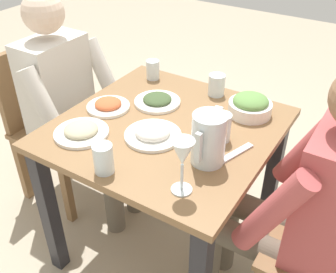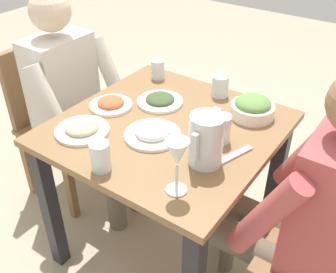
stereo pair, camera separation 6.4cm
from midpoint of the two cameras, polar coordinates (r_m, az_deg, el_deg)
The scene contains 18 objects.
ground_plane at distance 2.07m, azimuth 0.80°, elevation -15.36°, with size 8.00×8.00×0.00m, color tan.
dining_table at distance 1.67m, azimuth 0.96°, elevation -2.09°, with size 0.85×0.85×0.72m.
chair_near at distance 2.21m, azimuth -15.46°, elevation 3.19°, with size 0.40×0.40×0.86m.
diner_near at distance 2.00m, azimuth -12.22°, elevation 5.06°, with size 0.48×0.53×1.15m.
diner_far at distance 1.45m, azimuth 19.76°, elevation -9.39°, with size 0.48×0.53×1.15m.
water_pitcher at distance 1.35m, azimuth 6.89°, elevation -0.53°, with size 0.16×0.12×0.19m.
salad_bowl at distance 1.68m, azimuth 13.25°, elevation 4.10°, with size 0.18×0.18×0.09m.
plate_rice_curry at distance 1.73m, azimuth -7.25°, elevation 4.74°, with size 0.19×0.19×0.04m.
plate_yoghurt at distance 1.52m, azimuth -1.13°, elevation 0.64°, with size 0.22×0.22×0.06m.
plate_beans at distance 1.57m, azimuth -11.25°, elevation 1.11°, with size 0.21×0.21×0.04m.
plate_dolmas at distance 1.74m, azimuth -0.12°, elevation 5.28°, with size 0.20×0.20×0.04m.
water_glass_by_pitcher at distance 1.95m, azimuth -0.54°, elevation 9.70°, with size 0.06×0.06×0.09m, color silver.
water_glass_near_right at distance 1.35m, azimuth -8.44°, elevation -2.92°, with size 0.07×0.07×0.11m, color silver.
water_glass_near_left at distance 1.49m, azimuth 8.86°, elevation 1.10°, with size 0.08×0.08×0.11m, color silver.
water_glass_far_left at distance 1.81m, azimuth 8.61°, elevation 7.23°, with size 0.07×0.07×0.10m, color silver.
wine_glass at distance 1.19m, azimuth 2.86°, elevation -2.82°, with size 0.08×0.08×0.20m.
fork_near at distance 1.45m, azimuth 10.83°, elevation -2.70°, with size 0.17×0.03×0.01m, color silver.
knife_near at distance 1.61m, azimuth -12.20°, elevation 1.22°, with size 0.18×0.02×0.01m, color silver.
Camera 2 is at (1.09, 0.77, 1.59)m, focal length 41.99 mm.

